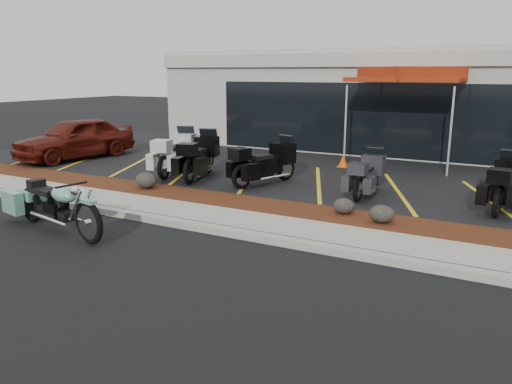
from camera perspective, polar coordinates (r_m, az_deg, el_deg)
The scene contains 18 objects.
ground at distance 9.25m, azimuth -5.64°, elevation -6.57°, with size 90.00×90.00×0.00m, color black.
curb at distance 9.94m, azimuth -2.76°, elevation -4.62°, with size 24.00×0.25×0.15m, color gray.
sidewalk at distance 10.52m, azimuth -0.79°, elevation -3.57°, with size 24.00×1.20×0.15m, color gray.
mulch_bed at distance 11.54m, azimuth 2.10°, elevation -2.00°, with size 24.00×1.20×0.16m, color #3B1A0D.
upper_lot at distance 16.44m, azimuth 10.44°, elevation 2.48°, with size 26.00×9.60×0.15m, color black.
dealership_building at distance 22.23m, azimuth 15.75°, elevation 10.06°, with size 18.00×8.16×4.00m.
boulder_left at distance 13.55m, azimuth -12.44°, elevation 1.32°, with size 0.60×0.50×0.43m, color black.
boulder_mid at distance 11.03m, azimuth 10.01°, elevation -1.58°, with size 0.48×0.40×0.34m, color black.
boulder_right at distance 10.54m, azimuth 14.19°, elevation -2.43°, with size 0.52×0.43×0.37m, color black.
hero_cruiser at distance 9.81m, azimuth -18.62°, elevation -2.59°, with size 3.20×0.81×1.13m, color #6AA595, non-canonical shape.
touring_white at distance 16.01m, azimuth -8.01°, elevation 5.05°, with size 2.36×0.90×1.38m, color silver, non-canonical shape.
touring_black_front at distance 15.33m, azimuth -5.46°, elevation 4.72°, with size 2.35×0.90×1.37m, color black, non-canonical shape.
touring_black_mid at distance 14.17m, azimuth 3.43°, elevation 3.92°, with size 2.25×0.86×1.31m, color black, non-canonical shape.
touring_grey at distance 13.36m, azimuth 13.38°, elevation 2.60°, with size 1.95×0.74×1.13m, color #2E2E33, non-canonical shape.
touring_black_rear at distance 13.17m, azimuth 26.98°, elevation 1.62°, with size 2.18×0.83×1.27m, color black, non-canonical shape.
parked_car at distance 18.96m, azimuth -19.98°, elevation 5.80°, with size 1.72×4.28×1.46m, color #4E110B.
traffic_cone at distance 16.54m, azimuth 9.93°, elevation 3.53°, with size 0.33×0.33×0.40m, color #DC4607.
popup_canopy at distance 17.46m, azimuth 17.19°, elevation 12.56°, with size 4.35×4.35×3.19m.
Camera 1 is at (4.88, -7.19, 3.18)m, focal length 35.00 mm.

